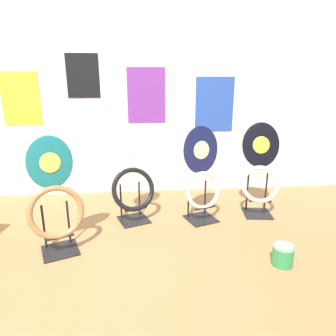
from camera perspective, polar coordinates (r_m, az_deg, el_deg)
name	(u,v)px	position (r m, az deg, el deg)	size (l,w,h in m)	color
ground_plane	(83,334)	(1.97, -15.83, -28.13)	(14.00, 14.00, 0.00)	#A37547
wall_back	(109,86)	(3.63, -11.20, 15.16)	(8.00, 0.07, 2.60)	silver
toilet_seat_display_white_plain	(132,181)	(2.94, -6.85, -2.57)	(0.47, 0.38, 0.92)	black
toilet_seat_display_jazz_black	(260,172)	(3.20, 17.15, -0.74)	(0.41, 0.33, 0.95)	black
toilet_seat_display_teal_sax	(55,202)	(2.53, -20.76, -6.02)	(0.46, 0.36, 0.96)	black
toilet_seat_display_navy_moon	(202,179)	(2.95, 6.47, -2.12)	(0.41, 0.36, 0.94)	black
paint_can	(283,254)	(2.52, 21.04, -15.12)	(0.16, 0.16, 0.16)	#2D8E4C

